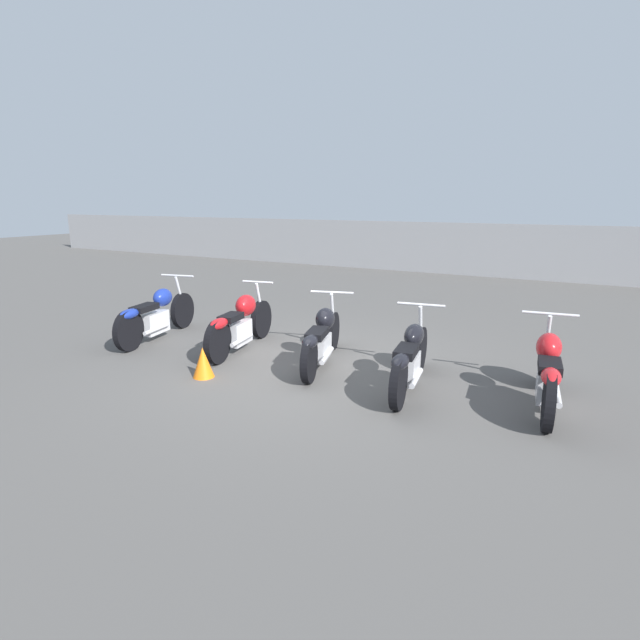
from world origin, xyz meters
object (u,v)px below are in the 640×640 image
at_px(motorcycle_slot_0, 156,315).
at_px(motorcycle_slot_4, 548,372).
at_px(motorcycle_slot_2, 322,338).
at_px(traffic_cone_near, 203,362).
at_px(motorcycle_slot_3, 410,358).
at_px(motorcycle_slot_1, 240,323).

distance_m(motorcycle_slot_0, motorcycle_slot_4, 6.27).
bearing_deg(motorcycle_slot_4, motorcycle_slot_0, 173.62).
bearing_deg(motorcycle_slot_0, motorcycle_slot_2, -9.19).
distance_m(motorcycle_slot_0, traffic_cone_near, 2.32).
height_order(motorcycle_slot_3, traffic_cone_near, motorcycle_slot_3).
relative_size(motorcycle_slot_2, motorcycle_slot_4, 1.06).
xyz_separation_m(motorcycle_slot_1, motorcycle_slot_4, (4.57, -0.13, -0.01)).
height_order(motorcycle_slot_2, traffic_cone_near, motorcycle_slot_2).
xyz_separation_m(motorcycle_slot_2, motorcycle_slot_3, (1.46, -0.30, 0.01)).
bearing_deg(traffic_cone_near, motorcycle_slot_2, 46.47).
xyz_separation_m(motorcycle_slot_1, traffic_cone_near, (0.33, -1.28, -0.23)).
bearing_deg(motorcycle_slot_2, traffic_cone_near, -149.30).
distance_m(motorcycle_slot_0, motorcycle_slot_3, 4.68).
xyz_separation_m(motorcycle_slot_3, traffic_cone_near, (-2.64, -0.95, -0.21)).
xyz_separation_m(motorcycle_slot_0, traffic_cone_near, (2.03, -1.10, -0.22)).
bearing_deg(motorcycle_slot_4, motorcycle_slot_3, -179.80).
relative_size(motorcycle_slot_2, motorcycle_slot_3, 1.03).
xyz_separation_m(motorcycle_slot_1, motorcycle_slot_3, (2.97, -0.33, -0.03)).
bearing_deg(motorcycle_slot_0, traffic_cone_near, -40.19).
bearing_deg(motorcycle_slot_0, motorcycle_slot_4, -11.38).
relative_size(motorcycle_slot_0, motorcycle_slot_4, 1.09).
distance_m(motorcycle_slot_1, traffic_cone_near, 1.34).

